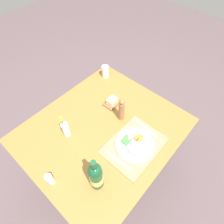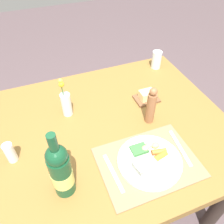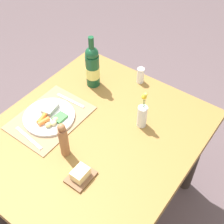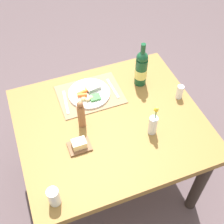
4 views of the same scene
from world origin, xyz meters
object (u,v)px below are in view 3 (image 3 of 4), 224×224
object	(u,v)px
dining_table	(94,148)
wine_bottle	(92,67)
butter_dish	(80,175)
knife	(29,138)
fork	(70,101)
salt_shaker	(141,75)
dinner_plate	(49,116)
pepper_mill	(64,140)
flower_vase	(142,115)

from	to	relation	value
dining_table	wine_bottle	bearing A→B (deg)	-141.60
dining_table	butter_dish	size ratio (longest dim) A/B	8.75
knife	wine_bottle	xyz separation A→B (m)	(-0.53, -0.00, 0.12)
fork	butter_dish	size ratio (longest dim) A/B	1.47
wine_bottle	dining_table	bearing A→B (deg)	38.40
dining_table	salt_shaker	bearing A→B (deg)	-176.59
wine_bottle	salt_shaker	bearing A→B (deg)	130.18
salt_shaker	butter_dish	world-z (taller)	salt_shaker
wine_bottle	knife	bearing A→B (deg)	0.21
dinner_plate	pepper_mill	bearing A→B (deg)	62.24
knife	salt_shaker	size ratio (longest dim) A/B	2.05
dining_table	butter_dish	world-z (taller)	butter_dish
fork	wine_bottle	world-z (taller)	wine_bottle
fork	knife	bearing A→B (deg)	-0.89
knife	pepper_mill	bearing A→B (deg)	109.15
dinner_plate	wine_bottle	size ratio (longest dim) A/B	0.85
flower_vase	pepper_mill	xyz separation A→B (m)	(0.37, -0.20, 0.03)
dining_table	dinner_plate	size ratio (longest dim) A/B	4.12
fork	dinner_plate	bearing A→B (deg)	-3.65
fork	salt_shaker	bearing A→B (deg)	146.84
fork	knife	size ratio (longest dim) A/B	0.94
fork	butter_dish	bearing A→B (deg)	44.31
fork	flower_vase	size ratio (longest dim) A/B	0.85
dinner_plate	flower_vase	bearing A→B (deg)	121.31
dinner_plate	pepper_mill	distance (m)	0.27
flower_vase	wine_bottle	bearing A→B (deg)	-104.51
salt_shaker	wine_bottle	size ratio (longest dim) A/B	0.30
fork	wine_bottle	xyz separation A→B (m)	(-0.20, 0.01, 0.12)
dining_table	flower_vase	distance (m)	0.32
dining_table	salt_shaker	size ratio (longest dim) A/B	11.45
dinner_plate	butter_dish	distance (m)	0.41
dinner_plate	flower_vase	size ratio (longest dim) A/B	1.23
salt_shaker	butter_dish	bearing A→B (deg)	11.32
dinner_plate	butter_dish	size ratio (longest dim) A/B	2.13
salt_shaker	flower_vase	bearing A→B (deg)	33.90
wine_bottle	fork	bearing A→B (deg)	-2.34
butter_dish	pepper_mill	distance (m)	0.18
pepper_mill	fork	bearing A→B (deg)	-142.03
dinner_plate	butter_dish	world-z (taller)	butter_dish
dining_table	dinner_plate	world-z (taller)	dinner_plate
dinner_plate	knife	world-z (taller)	dinner_plate
dinner_plate	knife	distance (m)	0.17
butter_dish	wine_bottle	distance (m)	0.66
dining_table	pepper_mill	bearing A→B (deg)	-11.17
flower_vase	knife	bearing A→B (deg)	-44.13
dining_table	salt_shaker	world-z (taller)	salt_shaker
dinner_plate	salt_shaker	distance (m)	0.59
knife	wine_bottle	world-z (taller)	wine_bottle
dining_table	flower_vase	bearing A→B (deg)	141.03
dining_table	fork	distance (m)	0.30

